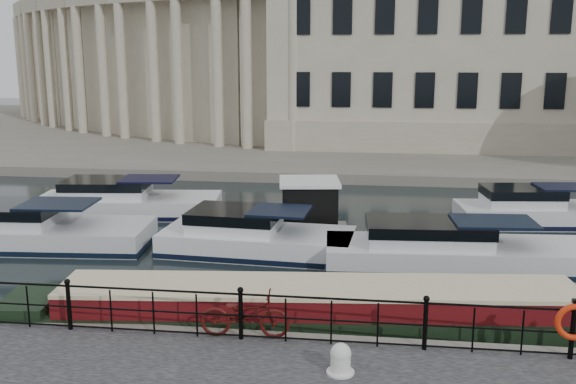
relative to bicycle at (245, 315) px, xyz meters
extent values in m
plane|color=black|center=(-0.07, 2.13, -1.08)|extent=(160.00, 160.00, 0.00)
cube|color=#6B665B|center=(-0.07, 41.13, -0.80)|extent=(120.00, 42.00, 0.55)
cylinder|color=black|center=(-4.07, -0.12, 0.02)|extent=(0.10, 0.10, 1.10)
sphere|color=black|center=(-4.07, -0.12, 0.62)|extent=(0.14, 0.14, 0.14)
cylinder|color=black|center=(-0.07, -0.12, 0.02)|extent=(0.10, 0.10, 1.10)
sphere|color=black|center=(-0.07, -0.12, 0.62)|extent=(0.14, 0.14, 0.14)
cylinder|color=black|center=(3.93, -0.12, 0.02)|extent=(0.10, 0.10, 1.10)
sphere|color=black|center=(3.93, -0.12, 0.62)|extent=(0.14, 0.14, 0.14)
cylinder|color=black|center=(-0.07, -0.12, 0.52)|extent=(24.00, 0.05, 0.05)
cylinder|color=black|center=(-0.07, -0.12, 0.02)|extent=(24.00, 0.04, 0.04)
cylinder|color=black|center=(-0.07, -0.12, -0.45)|extent=(24.00, 0.04, 0.04)
cube|color=#ADA38C|center=(5.93, 35.13, 6.47)|extent=(20.00, 14.00, 14.00)
cube|color=#9E937F|center=(5.93, 35.13, 0.47)|extent=(20.30, 14.30, 2.00)
cube|color=#ADA38C|center=(-3.40, 31.15, 4.97)|extent=(5.73, 4.06, 11.00)
cylinder|color=#ADA38C|center=(-2.36, 28.29, 4.37)|extent=(0.70, 0.70, 9.80)
cylinder|color=#ADA38C|center=(-5.56, 29.00, 4.37)|extent=(0.70, 0.70, 9.80)
cube|color=#ADA38C|center=(-8.36, 32.57, 4.97)|extent=(5.90, 4.56, 11.00)
cylinder|color=#ADA38C|center=(-7.66, 29.60, 4.37)|extent=(0.70, 0.70, 9.80)
cylinder|color=#ADA38C|center=(-10.76, 30.69, 4.37)|extent=(0.70, 0.70, 9.80)
cube|color=#ADA38C|center=(-13.11, 34.57, 4.97)|extent=(5.99, 4.99, 11.00)
cylinder|color=#ADA38C|center=(-12.78, 31.54, 4.37)|extent=(0.70, 0.70, 9.80)
cylinder|color=#ADA38C|center=(-15.72, 32.99, 4.37)|extent=(0.70, 0.70, 9.80)
cube|color=#ADA38C|center=(-17.59, 37.13, 4.97)|extent=(5.99, 5.36, 11.00)
cylinder|color=#ADA38C|center=(-17.62, 34.08, 4.37)|extent=(0.70, 0.70, 9.80)
cylinder|color=#ADA38C|center=(-20.37, 35.87, 4.37)|extent=(0.70, 0.70, 9.80)
cube|color=#ADA38C|center=(-21.73, 40.20, 4.97)|extent=(5.91, 5.64, 11.00)
cube|color=#9E937F|center=(-23.01, 38.67, 9.87)|extent=(5.16, 4.70, 1.20)
cylinder|color=#ADA38C|center=(-22.13, 37.18, 4.37)|extent=(0.70, 0.70, 9.80)
cylinder|color=#ADA38C|center=(-24.64, 39.29, 4.37)|extent=(0.70, 0.70, 9.80)
cube|color=#ADA38C|center=(-25.47, 43.75, 4.97)|extent=(5.74, 5.85, 11.00)
cube|color=#9E937F|center=(-26.93, 42.38, 9.87)|extent=(4.86, 5.04, 1.20)
cylinder|color=#ADA38C|center=(-26.23, 40.80, 4.37)|extent=(0.70, 0.70, 9.80)
cylinder|color=#ADA38C|center=(-28.47, 43.19, 4.37)|extent=(0.70, 0.70, 9.80)
cube|color=#ADA38C|center=(-28.76, 47.72, 4.97)|extent=(5.49, 5.97, 11.00)
cube|color=#9E937F|center=(-30.38, 46.54, 9.87)|extent=(4.48, 5.30, 1.20)
cylinder|color=#ADA38C|center=(-29.87, 44.88, 4.37)|extent=(0.70, 0.70, 9.80)
cylinder|color=#ADA38C|center=(-31.81, 47.53, 4.37)|extent=(0.70, 0.70, 9.80)
cube|color=#ADA38C|center=(-31.55, 52.06, 4.97)|extent=(5.16, 6.00, 11.00)
cube|color=#9E937F|center=(-33.30, 51.08, 9.87)|extent=(4.04, 5.49, 1.20)
cylinder|color=#ADA38C|center=(-32.99, 49.37, 4.37)|extent=(0.70, 0.70, 9.80)
cylinder|color=#ADA38C|center=(-34.60, 52.23, 4.37)|extent=(0.70, 0.70, 9.80)
cube|color=#ADA38C|center=(-33.81, 56.69, 4.97)|extent=(4.76, 5.95, 11.00)
cube|color=#9E937F|center=(-35.66, 55.93, 9.87)|extent=(3.54, 5.60, 1.20)
cylinder|color=#ADA38C|center=(-35.56, 54.19, 4.37)|extent=(0.70, 0.70, 9.80)
cylinder|color=#ADA38C|center=(-36.81, 57.23, 4.37)|extent=(0.70, 0.70, 9.80)
imported|color=#48100C|center=(0.00, 0.00, 0.00)|extent=(2.04, 0.81, 1.05)
cylinder|color=silver|center=(2.20, -1.40, -0.32)|extent=(0.40, 0.40, 0.42)
sphere|color=silver|center=(2.20, -1.40, -0.11)|extent=(0.42, 0.42, 0.42)
cylinder|color=silver|center=(2.20, -1.40, -0.51)|extent=(0.56, 0.56, 0.04)
cylinder|color=black|center=(6.91, -0.16, 0.11)|extent=(0.11, 0.11, 1.26)
cube|color=black|center=(6.91, -0.16, 0.74)|extent=(0.13, 0.13, 0.08)
torus|color=red|center=(6.91, -0.24, 0.32)|extent=(0.80, 0.13, 0.80)
cube|color=black|center=(1.47, 1.76, -0.98)|extent=(16.01, 3.65, 0.95)
cube|color=#5A0C10|center=(1.47, 1.76, -0.33)|extent=(12.82, 3.02, 0.74)
cube|color=beige|center=(1.47, 1.76, 0.07)|extent=(12.83, 3.09, 0.11)
cube|color=#6B665B|center=(0.42, 10.46, -1.03)|extent=(3.38, 2.95, 0.25)
cube|color=black|center=(0.42, 10.46, 0.02)|extent=(2.30, 2.30, 1.83)
cube|color=white|center=(0.42, 10.46, 0.97)|extent=(2.53, 2.53, 0.12)
cube|color=silver|center=(-9.29, 7.69, -0.88)|extent=(8.55, 3.49, 1.20)
cube|color=black|center=(-9.29, 7.69, -0.96)|extent=(8.64, 3.53, 0.18)
cube|color=silver|center=(-10.29, 7.62, -0.03)|extent=(3.93, 2.64, 0.90)
cube|color=black|center=(-8.29, 7.77, 0.47)|extent=(2.65, 2.20, 0.08)
cube|color=white|center=(-1.12, 7.83, -0.88)|extent=(6.74, 3.15, 1.20)
cube|color=black|center=(-1.12, 7.83, -0.96)|extent=(6.81, 3.18, 0.18)
cube|color=white|center=(-1.90, 7.89, -0.03)|extent=(3.10, 2.41, 0.90)
cube|color=black|center=(-0.33, 7.78, 0.47)|extent=(2.10, 2.02, 0.08)
cube|color=silver|center=(5.60, 7.17, -0.88)|extent=(8.67, 3.05, 1.20)
cube|color=black|center=(5.60, 7.17, -0.96)|extent=(8.76, 3.08, 0.18)
cube|color=silver|center=(4.57, 7.10, -0.03)|extent=(3.96, 2.31, 0.90)
cube|color=black|center=(6.62, 7.23, 0.47)|extent=(2.66, 1.93, 0.08)
cube|color=white|center=(-7.56, 12.56, -0.88)|extent=(7.93, 3.51, 1.20)
cube|color=black|center=(-7.56, 12.56, -0.96)|extent=(8.01, 3.55, 0.18)
cube|color=white|center=(-8.48, 12.46, -0.03)|extent=(3.68, 2.56, 0.90)
cube|color=black|center=(-6.64, 12.67, 0.47)|extent=(2.50, 2.11, 0.08)
cube|color=silver|center=(9.54, 13.08, -0.88)|extent=(6.77, 2.97, 1.20)
cube|color=black|center=(9.54, 13.08, -0.96)|extent=(6.83, 3.00, 0.18)
cube|color=silver|center=(8.76, 13.00, -0.03)|extent=(3.13, 2.18, 0.90)
cube|color=black|center=(10.32, 13.17, 0.47)|extent=(2.13, 1.80, 0.08)
camera|label=1|loc=(2.67, -13.12, 5.67)|focal=40.00mm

